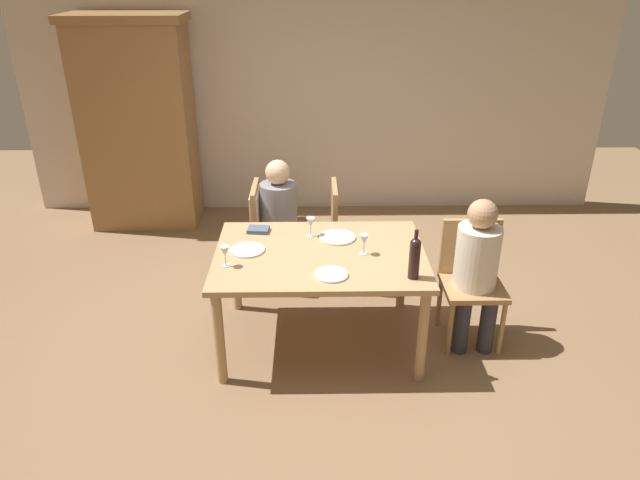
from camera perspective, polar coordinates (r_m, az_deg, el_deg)
ground_plane at (r=4.54m, az=0.00°, el=-9.79°), size 10.00×10.00×0.00m
rear_room_partition at (r=6.56m, az=-0.41°, el=14.48°), size 6.40×0.12×2.70m
armoire_cabinet at (r=6.43m, az=-17.41°, el=10.78°), size 1.18×0.62×2.18m
dining_table at (r=4.18m, az=0.00°, el=-2.31°), size 1.50×1.08×0.76m
chair_right_end at (r=4.49m, az=14.62°, el=-3.13°), size 0.44×0.44×0.92m
chair_far_left at (r=5.06m, az=-5.42°, el=1.84°), size 0.45×0.44×0.92m
chair_far_right at (r=5.08m, az=2.66°, el=1.27°), size 0.44×0.44×0.92m
person_woman_host at (r=4.33m, az=15.17°, el=-2.33°), size 0.32×0.36×1.15m
person_man_bearded at (r=5.02m, az=-3.74°, el=2.55°), size 0.36×0.31×1.15m
wine_bottle_tall_green at (r=3.80m, az=9.27°, el=-1.63°), size 0.07×0.07×0.35m
wine_glass_near_left at (r=4.09m, az=4.36°, el=-0.02°), size 0.07×0.07×0.15m
wine_glass_centre at (r=3.97m, az=-9.32°, el=-1.17°), size 0.07×0.07×0.15m
wine_glass_near_right at (r=4.35m, az=-0.93°, el=1.69°), size 0.07×0.07×0.15m
dinner_plate_host at (r=4.20m, az=-7.14°, el=-0.97°), size 0.25×0.25×0.01m
dinner_plate_guest_left at (r=3.85m, az=1.11°, el=-3.41°), size 0.23×0.23×0.01m
dinner_plate_guest_right at (r=4.35m, az=1.73°, el=0.26°), size 0.27×0.27×0.01m
folded_napkin at (r=4.48m, az=-6.07°, el=1.02°), size 0.17×0.14×0.03m
handbag at (r=5.31m, az=7.29°, el=-2.87°), size 0.19×0.30×0.22m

